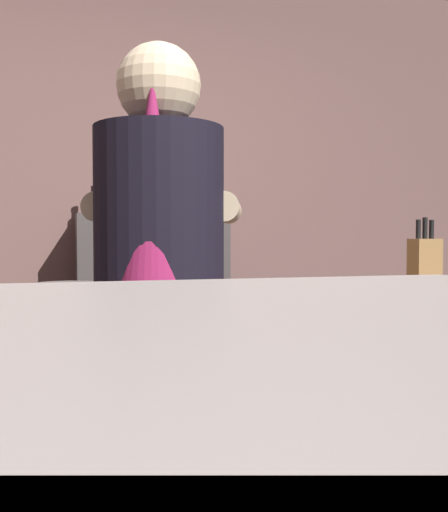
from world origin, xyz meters
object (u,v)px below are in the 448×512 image
at_px(knife_block, 424,264).
at_px(bottle_soy, 132,197).
at_px(bottle_olive_oil, 98,198).
at_px(mixing_bowl, 66,293).
at_px(bartender, 159,307).
at_px(chefs_knife, 222,296).
at_px(bottle_hot_sauce, 190,202).
at_px(bottle_vinegar, 157,201).

relative_size(knife_block, bottle_soy, 1.13).
bearing_deg(bottle_olive_oil, mixing_bowl, -97.71).
distance_m(bartender, bottle_olive_oil, 1.74).
relative_size(chefs_knife, bottle_olive_oil, 1.09).
distance_m(chefs_knife, bottle_hot_sauce, 1.26).
height_order(bartender, chefs_knife, bartender).
distance_m(bartender, chefs_knife, 0.50).
xyz_separation_m(bartender, bottle_vinegar, (0.26, 1.71, 0.38)).
bearing_deg(bottle_vinegar, bottle_soy, -179.76).
bearing_deg(bottle_hot_sauce, chefs_knife, -96.77).
xyz_separation_m(bottle_vinegar, bottle_olive_oil, (-0.32, -0.02, 0.01)).
relative_size(knife_block, bottle_olive_oil, 1.27).
height_order(bottle_hot_sauce, bottle_olive_oil, bottle_olive_oil).
relative_size(bottle_vinegar, bottle_olive_oil, 0.91).
distance_m(knife_block, bottle_soy, 1.66).
xyz_separation_m(bartender, bottle_hot_sauce, (0.42, 1.60, 0.37)).
relative_size(bottle_hot_sauce, bottle_olive_oil, 0.80).
bearing_deg(bottle_olive_oil, knife_block, -49.85).
xyz_separation_m(chefs_knife, bottle_olive_oil, (-0.34, 1.28, 0.41)).
bearing_deg(mixing_bowl, bottle_soy, 74.61).
xyz_separation_m(bartender, bottle_olive_oil, (-0.06, 1.69, 0.38)).
xyz_separation_m(bottle_hot_sauce, bottle_olive_oil, (-0.48, 0.09, 0.02)).
relative_size(knife_block, bottle_vinegar, 1.40).
xyz_separation_m(knife_block, bottle_olive_oil, (-1.11, 1.32, 0.30)).
xyz_separation_m(mixing_bowl, bottle_olive_oil, (0.17, 1.28, 0.38)).
bearing_deg(bottle_vinegar, bottle_olive_oil, -176.11).
height_order(mixing_bowl, chefs_knife, mixing_bowl).
distance_m(bottle_hot_sauce, bottle_olive_oil, 0.49).
relative_size(bartender, mixing_bowl, 7.43).
height_order(chefs_knife, bottle_hot_sauce, bottle_hot_sauce).
height_order(mixing_bowl, bottle_olive_oil, bottle_olive_oil).
bearing_deg(bottle_vinegar, mixing_bowl, -110.83).
xyz_separation_m(mixing_bowl, bottle_soy, (0.36, 1.30, 0.39)).
distance_m(bartender, bottle_hot_sauce, 1.70).
bearing_deg(bottle_vinegar, knife_block, -59.48).
xyz_separation_m(knife_block, bottle_hot_sauce, (-0.63, 1.23, 0.29)).
xyz_separation_m(bottle_hot_sauce, bottle_soy, (-0.30, 0.11, 0.03)).
bearing_deg(bottle_hot_sauce, bottle_olive_oil, 169.46).
distance_m(bartender, knife_block, 1.12).
bearing_deg(mixing_bowl, bottle_hot_sauce, 61.07).
bearing_deg(knife_block, bartender, -160.39).
bearing_deg(chefs_knife, mixing_bowl, -162.30).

